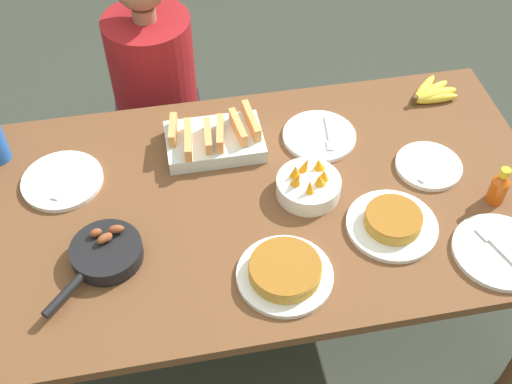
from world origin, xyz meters
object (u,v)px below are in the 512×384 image
empty_plate_far_right (500,252)px  hot_sauce_bottle (499,187)px  frittata_plate_side (285,272)px  fruit_bowl_mango (309,185)px  banana_bunch (431,94)px  melon_tray (215,139)px  skillet (105,253)px  frittata_plate_center (392,222)px  empty_plate_far_left (319,136)px  person_figure (159,113)px  empty_plate_near_front (62,181)px  empty_plate_mid_edge (429,166)px

empty_plate_far_right → hot_sauce_bottle: hot_sauce_bottle is taller
frittata_plate_side → fruit_bowl_mango: (0.14, 0.29, 0.01)m
banana_bunch → melon_tray: (-0.79, -0.11, 0.02)m
melon_tray → fruit_bowl_mango: (0.25, -0.25, 0.00)m
skillet → frittata_plate_center: size_ratio=1.08×
empty_plate_far_left → frittata_plate_side: bearing=-114.0°
empty_plate_far_right → person_figure: bearing=129.6°
empty_plate_near_front → empty_plate_mid_edge: (1.15, -0.15, 0.00)m
banana_bunch → empty_plate_far_left: 0.46m
melon_tray → frittata_plate_side: (0.12, -0.54, -0.01)m
frittata_plate_center → person_figure: 1.17m
melon_tray → empty_plate_far_left: bearing=-3.3°
skillet → empty_plate_near_front: size_ratio=1.15×
melon_tray → person_figure: bearing=108.4°
empty_plate_far_left → hot_sauce_bottle: (0.46, -0.37, 0.05)m
skillet → banana_bunch: bearing=155.3°
fruit_bowl_mango → hot_sauce_bottle: bearing=-13.5°
banana_bunch → melon_tray: 0.80m
melon_tray → empty_plate_far_left: size_ratio=1.28×
melon_tray → frittata_plate_side: bearing=-78.0°
skillet → empty_plate_mid_edge: (1.02, 0.17, -0.02)m
empty_plate_far_left → person_figure: bearing=134.2°
person_figure → banana_bunch: bearing=-22.9°
empty_plate_far_right → banana_bunch: bearing=85.4°
empty_plate_mid_edge → empty_plate_near_front: bearing=172.5°
empty_plate_mid_edge → person_figure: person_figure is taller
banana_bunch → hot_sauce_bottle: 0.50m
banana_bunch → empty_plate_near_front: (-1.28, -0.18, -0.01)m
melon_tray → frittata_plate_center: bearing=-42.9°
frittata_plate_center → empty_plate_far_right: frittata_plate_center is taller
skillet → frittata_plate_center: skillet is taller
empty_plate_far_right → hot_sauce_bottle: (0.07, 0.19, 0.05)m
frittata_plate_side → empty_plate_far_left: bearing=66.0°
empty_plate_far_left → empty_plate_mid_edge: same height
fruit_bowl_mango → empty_plate_far_right: bearing=-34.1°
empty_plate_near_front → fruit_bowl_mango: 0.77m
fruit_bowl_mango → banana_bunch: bearing=34.0°
melon_tray → person_figure: 0.62m
frittata_plate_side → melon_tray: bearing=102.0°
skillet → empty_plate_far_left: 0.80m
frittata_plate_center → hot_sauce_bottle: hot_sauce_bottle is taller
frittata_plate_side → empty_plate_far_left: 0.57m
empty_plate_mid_edge → skillet: bearing=-170.4°
empty_plate_far_right → hot_sauce_bottle: 0.21m
empty_plate_far_right → person_figure: person_figure is taller
person_figure → melon_tray: bearing=-71.6°
frittata_plate_side → empty_plate_near_front: bearing=141.9°
skillet → empty_plate_mid_edge: skillet is taller
empty_plate_near_front → empty_plate_far_right: 1.33m
frittata_plate_center → skillet: bearing=177.4°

